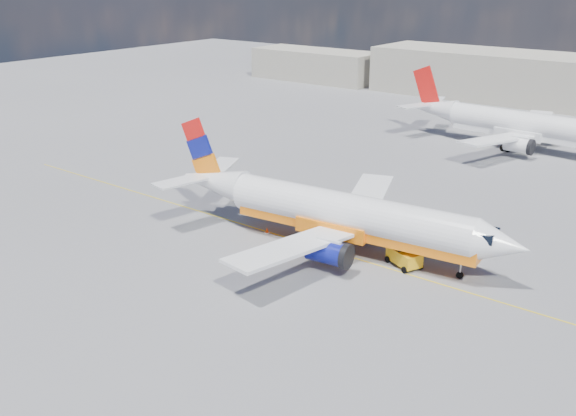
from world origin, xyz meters
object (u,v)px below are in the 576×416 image
Objects in this scene: gse_tug at (404,254)px; main_jet at (338,213)px; traffic_cone at (267,230)px; second_jet at (522,125)px.

main_jet is at bearing -150.53° from gse_tug.
main_jet is at bearing 7.24° from traffic_cone.
main_jet reaches higher than second_jet.
main_jet is 1.01× the size of second_jet.
traffic_cone is at bearing -149.26° from gse_tug.
gse_tug is (4.46, -39.19, -2.15)m from second_jet.
second_jet is 9.82× the size of gse_tug.
traffic_cone is (-6.63, -0.84, -2.85)m from main_jet.
second_jet is (1.28, 39.68, -0.02)m from main_jet.
main_jet is 7.27m from traffic_cone.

